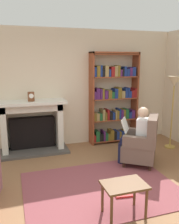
# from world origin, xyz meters

# --- Properties ---
(ground) EXTENTS (14.00, 14.00, 0.00)m
(ground) POSITION_xyz_m (0.00, 0.00, 0.00)
(ground) COLOR brown
(back_wall) EXTENTS (5.60, 0.10, 2.70)m
(back_wall) POSITION_xyz_m (0.00, 2.55, 1.35)
(back_wall) COLOR beige
(back_wall) RESTS_ON ground
(area_rug) EXTENTS (2.40, 1.80, 0.01)m
(area_rug) POSITION_xyz_m (0.00, 0.30, 0.01)
(area_rug) COLOR brown
(area_rug) RESTS_ON ground
(fireplace) EXTENTS (1.50, 0.64, 1.14)m
(fireplace) POSITION_xyz_m (-0.87, 2.30, 0.60)
(fireplace) COLOR #4C4742
(fireplace) RESTS_ON ground
(mantel_clock) EXTENTS (0.14, 0.14, 0.20)m
(mantel_clock) POSITION_xyz_m (-0.87, 2.20, 1.24)
(mantel_clock) COLOR brown
(mantel_clock) RESTS_ON fireplace
(bookshelf) EXTENTS (1.18, 0.32, 2.19)m
(bookshelf) POSITION_xyz_m (1.08, 2.33, 1.07)
(bookshelf) COLOR brown
(bookshelf) RESTS_ON ground
(armchair_reading) EXTENTS (0.88, 0.88, 0.97)m
(armchair_reading) POSITION_xyz_m (1.07, 0.89, 0.42)
(armchair_reading) COLOR #331E14
(armchair_reading) RESTS_ON ground
(seated_reader) EXTENTS (0.59, 0.56, 1.14)m
(seated_reader) POSITION_xyz_m (0.98, 0.96, 0.62)
(seated_reader) COLOR silver
(seated_reader) RESTS_ON ground
(side_table) EXTENTS (0.56, 0.39, 0.45)m
(side_table) POSITION_xyz_m (0.04, -0.45, 0.38)
(side_table) COLOR brown
(side_table) RESTS_ON ground
(scattered_books) EXTENTS (0.29, 0.29, 0.03)m
(scattered_books) POSITION_xyz_m (0.21, 0.02, 0.03)
(scattered_books) COLOR #267233
(scattered_books) RESTS_ON area_rug
(floor_lamp) EXTENTS (0.32, 0.32, 1.65)m
(floor_lamp) POSITION_xyz_m (2.19, 1.54, 1.40)
(floor_lamp) COLOR #B7933F
(floor_lamp) RESTS_ON ground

